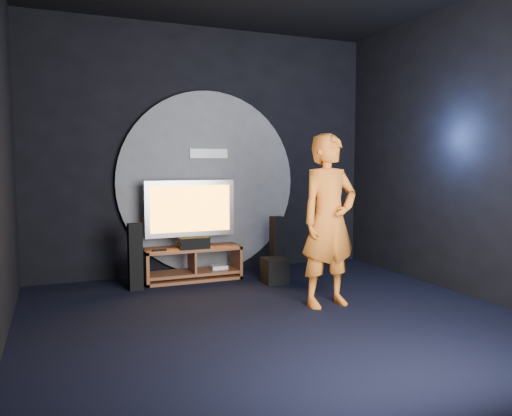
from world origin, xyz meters
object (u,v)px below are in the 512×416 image
(media_console, at_px, (193,266))
(tower_speaker_right, at_px, (277,246))
(tv, at_px, (190,210))
(subwoofer, at_px, (275,271))
(tower_speaker_left, at_px, (135,257))
(player, at_px, (329,220))

(media_console, height_order, tower_speaker_right, tower_speaker_right)
(tower_speaker_right, bearing_deg, tv, 167.17)
(subwoofer, bearing_deg, tower_speaker_left, 168.89)
(tower_speaker_left, xyz_separation_m, player, (1.89, -1.51, 0.54))
(tower_speaker_left, bearing_deg, tower_speaker_right, 1.19)
(subwoofer, height_order, player, player)
(tv, height_order, subwoofer, tv)
(media_console, xyz_separation_m, player, (1.09, -1.75, 0.76))
(tv, distance_m, subwoofer, 1.40)
(tower_speaker_right, xyz_separation_m, player, (-0.08, -1.55, 0.54))
(media_console, distance_m, subwoofer, 1.12)
(media_console, xyz_separation_m, tv, (-0.01, 0.07, 0.75))
(tv, bearing_deg, tower_speaker_right, -12.83)
(tv, bearing_deg, tower_speaker_left, -158.67)
(tower_speaker_right, bearing_deg, media_console, 170.25)
(media_console, xyz_separation_m, tower_speaker_right, (1.17, -0.20, 0.22))
(tower_speaker_right, xyz_separation_m, subwoofer, (-0.21, -0.39, -0.25))
(subwoofer, bearing_deg, media_console, 148.50)
(tower_speaker_left, relative_size, player, 0.44)
(media_console, relative_size, player, 0.68)
(tower_speaker_right, height_order, player, player)
(tv, xyz_separation_m, tower_speaker_right, (1.18, -0.27, -0.52))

